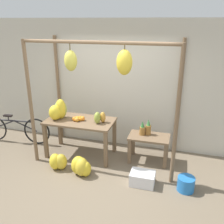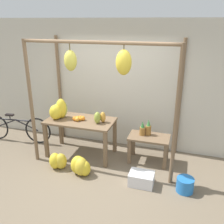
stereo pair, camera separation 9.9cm
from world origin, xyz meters
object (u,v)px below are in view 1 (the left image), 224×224
at_px(banana_pile_ground_left, 58,162).
at_px(orange_pile, 78,119).
at_px(banana_pile_on_table, 59,110).
at_px(papaya_pile, 100,118).
at_px(blue_bucket, 186,184).
at_px(parked_bicycle, 15,129).
at_px(pineapple_cluster, 145,129).
at_px(fruit_crate_white, 142,178).
at_px(banana_pile_ground_right, 81,166).

bearing_deg(banana_pile_ground_left, orange_pile, 71.73).
distance_m(banana_pile_on_table, papaya_pile, 0.89).
height_order(blue_bucket, parked_bicycle, parked_bicycle).
height_order(banana_pile_on_table, banana_pile_ground_left, banana_pile_on_table).
relative_size(banana_pile_on_table, banana_pile_ground_left, 1.11).
bearing_deg(blue_bucket, pineapple_cluster, 135.28).
xyz_separation_m(parked_bicycle, papaya_pile, (2.17, -0.16, 0.58)).
bearing_deg(pineapple_cluster, papaya_pile, -166.45).
bearing_deg(orange_pile, fruit_crate_white, -23.67).
bearing_deg(orange_pile, parked_bicycle, 174.37).
distance_m(banana_pile_ground_right, papaya_pile, 1.02).
relative_size(banana_pile_ground_left, parked_bicycle, 0.24).
distance_m(orange_pile, papaya_pile, 0.46).
relative_size(pineapple_cluster, parked_bicycle, 0.19).
relative_size(banana_pile_ground_left, blue_bucket, 1.42).
bearing_deg(banana_pile_on_table, papaya_pile, 0.43).
relative_size(banana_pile_on_table, fruit_crate_white, 1.07).
distance_m(banana_pile_ground_left, parked_bicycle, 1.71).
bearing_deg(banana_pile_ground_left, pineapple_cluster, 28.32).
height_order(banana_pile_on_table, parked_bicycle, banana_pile_on_table).
bearing_deg(orange_pile, papaya_pile, 1.22).
bearing_deg(banana_pile_ground_right, parked_bicycle, 157.71).
bearing_deg(papaya_pile, blue_bucket, -19.56).
bearing_deg(fruit_crate_white, banana_pile_on_table, 161.18).
bearing_deg(pineapple_cluster, orange_pile, -170.51).
distance_m(pineapple_cluster, fruit_crate_white, 1.05).
bearing_deg(banana_pile_ground_left, parked_bicycle, 152.56).
bearing_deg(banana_pile_ground_right, papaya_pile, 77.58).
distance_m(pineapple_cluster, banana_pile_ground_right, 1.47).
relative_size(banana_pile_ground_left, fruit_crate_white, 0.96).
bearing_deg(papaya_pile, banana_pile_on_table, -179.57).
height_order(orange_pile, blue_bucket, orange_pile).
xyz_separation_m(banana_pile_on_table, pineapple_cluster, (1.79, 0.22, -0.30)).
bearing_deg(banana_pile_on_table, orange_pile, -0.42).
relative_size(banana_pile_on_table, pineapple_cluster, 1.39).
relative_size(blue_bucket, papaya_pile, 1.16).
distance_m(pineapple_cluster, parked_bicycle, 3.09).
xyz_separation_m(banana_pile_on_table, orange_pile, (0.43, -0.00, -0.14)).
bearing_deg(banana_pile_on_table, pineapple_cluster, 7.14).
bearing_deg(banana_pile_on_table, parked_bicycle, 172.65).
height_order(orange_pile, fruit_crate_white, orange_pile).
height_order(orange_pile, banana_pile_ground_right, orange_pile).
height_order(banana_pile_ground_left, blue_bucket, banana_pile_ground_left).
bearing_deg(blue_bucket, orange_pile, 164.50).
bearing_deg(blue_bucket, banana_pile_on_table, 166.86).
bearing_deg(papaya_pile, fruit_crate_white, -32.90).
bearing_deg(banana_pile_ground_right, blue_bucket, 1.44).
relative_size(banana_pile_on_table, parked_bicycle, 0.27).
height_order(orange_pile, pineapple_cluster, orange_pile).
relative_size(pineapple_cluster, blue_bucket, 1.14).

